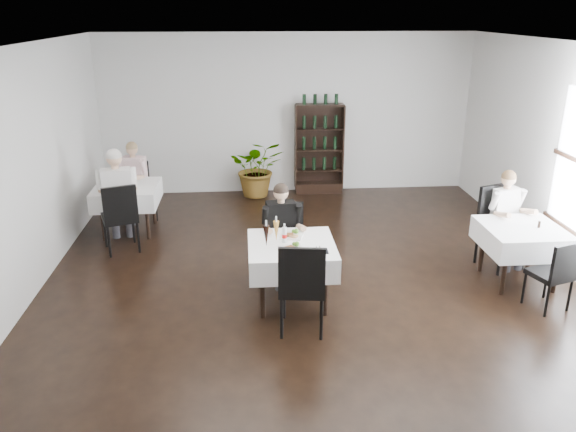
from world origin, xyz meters
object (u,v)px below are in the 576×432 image
at_px(potted_tree, 257,168).
at_px(diner_main, 282,226).
at_px(wine_shelf, 319,150).
at_px(main_table, 291,255).

height_order(potted_tree, diner_main, diner_main).
relative_size(potted_tree, diner_main, 0.83).
relative_size(wine_shelf, potted_tree, 1.59).
xyz_separation_m(wine_shelf, diner_main, (-0.97, -3.74, -0.08)).
bearing_deg(main_table, wine_shelf, 78.22).
height_order(wine_shelf, main_table, wine_shelf).
distance_m(wine_shelf, main_table, 4.41).
xyz_separation_m(potted_tree, diner_main, (0.22, -3.63, 0.22)).
xyz_separation_m(main_table, potted_tree, (-0.29, 4.20, -0.07)).
bearing_deg(diner_main, wine_shelf, 75.43).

